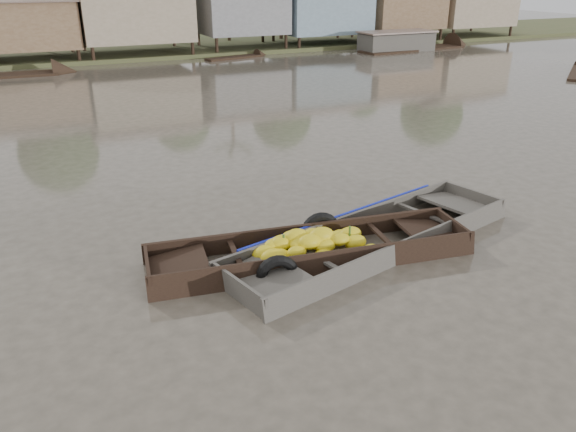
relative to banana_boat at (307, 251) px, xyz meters
name	(u,v)px	position (x,y,z in m)	size (l,w,h in m)	color
ground	(310,274)	(-0.19, -0.51, -0.19)	(120.00, 120.00, 0.00)	#474136
riverbank	(134,3)	(2.84, 31.36, 2.88)	(120.00, 12.47, 10.22)	#384723
banana_boat	(307,251)	(0.00, 0.00, 0.00)	(6.28, 2.30, 0.86)	black
viewer_boat	(374,243)	(1.49, 0.01, -0.15)	(6.84, 3.30, 0.53)	#46413B
distant_boats	(314,55)	(12.14, 23.61, 0.03)	(46.21, 16.40, 1.38)	black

